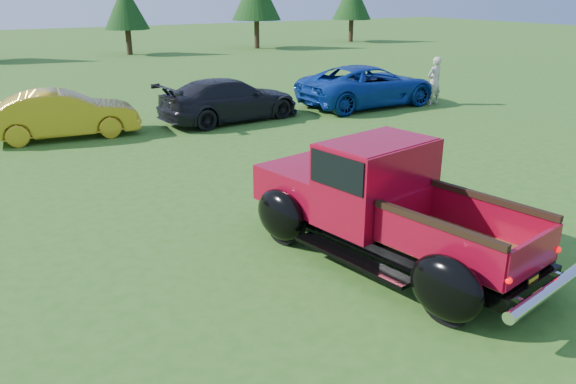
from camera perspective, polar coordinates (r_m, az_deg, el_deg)
The scene contains 7 objects.
ground at distance 9.17m, azimuth -1.99°, elevation -5.92°, with size 120.00×120.00×0.00m, color #2E5D1A.
tree_mid_right at distance 38.59m, azimuth -16.18°, elevation 17.66°, with size 2.82×2.82×4.40m.
pickup_truck at distance 8.89m, azimuth 8.80°, elevation -0.86°, with size 3.08×5.22×1.84m.
show_car_yellow at distance 17.18m, azimuth -21.88°, elevation 7.34°, with size 1.42×4.07×1.34m, color #BD9719.
show_car_grey at distance 18.23m, azimuth -5.91°, elevation 9.31°, with size 1.88×4.63×1.34m, color black.
show_car_blue at distance 20.74m, azimuth 8.16°, elevation 10.65°, with size 2.41×5.22×1.45m, color navy.
spectator at distance 21.37m, azimuth 14.64°, elevation 10.85°, with size 0.63×0.41×1.72m, color #B1A799.
Camera 1 is at (-3.88, -7.29, 3.99)m, focal length 35.00 mm.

